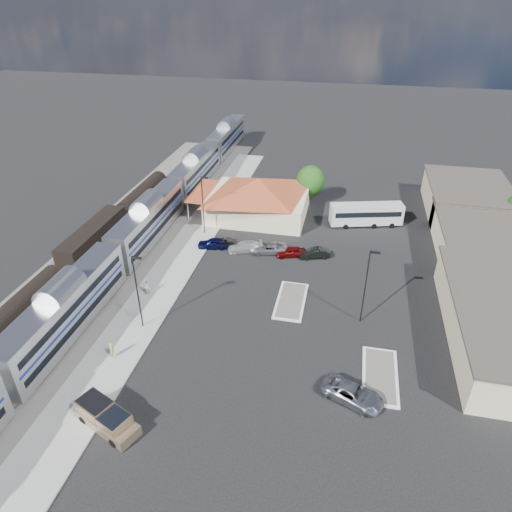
% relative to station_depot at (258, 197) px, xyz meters
% --- Properties ---
extents(ground, '(280.00, 280.00, 0.00)m').
position_rel_station_depot_xyz_m(ground, '(4.56, -24.00, -3.13)').
color(ground, black).
rests_on(ground, ground).
extents(railbed, '(16.00, 100.00, 0.12)m').
position_rel_station_depot_xyz_m(railbed, '(-16.44, -16.00, -3.07)').
color(railbed, '#4C4944').
rests_on(railbed, ground).
extents(platform, '(5.50, 92.00, 0.18)m').
position_rel_station_depot_xyz_m(platform, '(-7.44, -18.00, -3.04)').
color(platform, gray).
rests_on(platform, ground).
extents(passenger_train, '(3.00, 104.00, 5.55)m').
position_rel_station_depot_xyz_m(passenger_train, '(-13.44, -11.53, -0.26)').
color(passenger_train, silver).
rests_on(passenger_train, ground).
extents(freight_cars, '(2.80, 46.00, 4.00)m').
position_rel_station_depot_xyz_m(freight_cars, '(-19.44, -16.45, -1.21)').
color(freight_cars, black).
rests_on(freight_cars, ground).
extents(station_depot, '(18.35, 12.24, 6.20)m').
position_rel_station_depot_xyz_m(station_depot, '(0.00, 0.00, 0.00)').
color(station_depot, beige).
rests_on(station_depot, ground).
extents(buildings_east, '(14.40, 51.40, 4.80)m').
position_rel_station_depot_xyz_m(buildings_east, '(32.56, -9.72, -0.86)').
color(buildings_east, '#C6B28C').
rests_on(buildings_east, ground).
extents(traffic_island_south, '(3.30, 7.50, 0.21)m').
position_rel_station_depot_xyz_m(traffic_island_south, '(8.56, -22.00, -3.03)').
color(traffic_island_south, silver).
rests_on(traffic_island_south, ground).
extents(traffic_island_north, '(3.30, 7.50, 0.21)m').
position_rel_station_depot_xyz_m(traffic_island_north, '(18.56, -32.00, -3.03)').
color(traffic_island_north, silver).
rests_on(traffic_island_north, ground).
extents(lamp_plat_s, '(1.08, 0.25, 9.00)m').
position_rel_station_depot_xyz_m(lamp_plat_s, '(-6.34, -30.00, 2.21)').
color(lamp_plat_s, black).
rests_on(lamp_plat_s, ground).
extents(lamp_plat_n, '(1.08, 0.25, 9.00)m').
position_rel_station_depot_xyz_m(lamp_plat_n, '(-6.34, -8.00, 2.21)').
color(lamp_plat_n, black).
rests_on(lamp_plat_n, ground).
extents(lamp_lot, '(1.08, 0.25, 9.00)m').
position_rel_station_depot_xyz_m(lamp_lot, '(16.66, -24.00, 2.21)').
color(lamp_lot, black).
rests_on(lamp_lot, ground).
extents(tree_depot, '(4.71, 4.71, 6.63)m').
position_rel_station_depot_xyz_m(tree_depot, '(7.56, 6.00, 0.89)').
color(tree_depot, '#382314').
rests_on(tree_depot, ground).
extents(pickup_truck, '(6.40, 4.39, 2.08)m').
position_rel_station_depot_xyz_m(pickup_truck, '(-3.94, -42.63, -2.14)').
color(pickup_truck, '#9D8060').
rests_on(pickup_truck, ground).
extents(suv, '(6.14, 4.52, 1.55)m').
position_rel_station_depot_xyz_m(suv, '(16.04, -35.46, -2.36)').
color(suv, '#96989E').
rests_on(suv, ground).
extents(coach_bus, '(11.13, 5.11, 3.49)m').
position_rel_station_depot_xyz_m(coach_bus, '(16.84, -0.24, -1.12)').
color(coach_bus, white).
rests_on(coach_bus, ground).
extents(person_a, '(0.66, 0.79, 1.84)m').
position_rel_station_depot_xyz_m(person_a, '(-7.34, -35.04, -2.03)').
color(person_a, '#A8C63E').
rests_on(person_a, platform).
extents(person_b, '(0.87, 1.04, 1.91)m').
position_rel_station_depot_xyz_m(person_b, '(-8.54, -24.26, -2.00)').
color(person_b, silver).
rests_on(person_b, platform).
extents(parked_car_a, '(4.64, 2.70, 1.48)m').
position_rel_station_depot_xyz_m(parked_car_a, '(-3.94, -11.79, -2.39)').
color(parked_car_a, '#0D1143').
rests_on(parked_car_a, ground).
extents(parked_car_b, '(4.18, 2.35, 1.31)m').
position_rel_station_depot_xyz_m(parked_car_b, '(-2.58, -11.49, -2.48)').
color(parked_car_b, black).
rests_on(parked_car_b, ground).
extents(parked_car_c, '(5.20, 3.30, 1.40)m').
position_rel_station_depot_xyz_m(parked_car_c, '(0.62, -11.79, -2.43)').
color(parked_car_c, white).
rests_on(parked_car_c, ground).
extents(parked_car_d, '(5.67, 3.53, 1.46)m').
position_rel_station_depot_xyz_m(parked_car_d, '(3.82, -11.49, -2.40)').
color(parked_car_d, gray).
rests_on(parked_car_d, ground).
extents(parked_car_e, '(4.35, 2.79, 1.38)m').
position_rel_station_depot_xyz_m(parked_car_e, '(7.02, -11.79, -2.44)').
color(parked_car_e, maroon).
rests_on(parked_car_e, ground).
extents(parked_car_f, '(4.35, 2.66, 1.35)m').
position_rel_station_depot_xyz_m(parked_car_f, '(10.22, -11.49, -2.45)').
color(parked_car_f, black).
rests_on(parked_car_f, ground).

